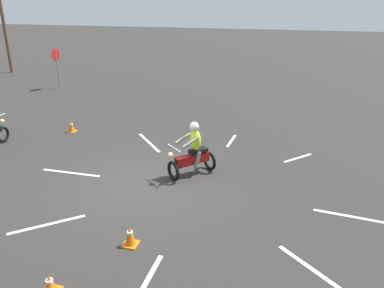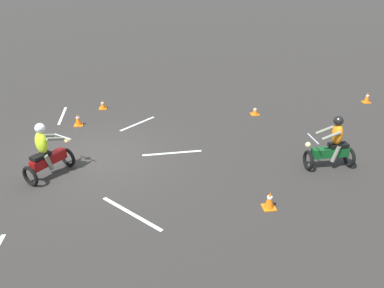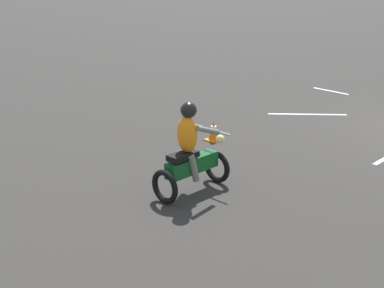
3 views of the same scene
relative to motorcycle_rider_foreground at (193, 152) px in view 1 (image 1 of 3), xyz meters
name	(u,v)px [view 1 (image 1 of 3)]	position (x,y,z in m)	size (l,w,h in m)	color
ground_plane	(142,184)	(-0.99, 1.24, -0.73)	(120.00, 120.00, 0.00)	#2D2B28
motorcycle_rider_foreground	(193,152)	(0.00, 0.00, 0.00)	(1.45, 1.36, 1.66)	black
stop_sign	(56,60)	(9.10, 10.85, 0.91)	(0.70, 0.08, 2.30)	slate
traffic_cone_mid_center	(71,126)	(2.42, 5.72, -0.50)	(0.32, 0.32, 0.47)	orange
traffic_cone_mid_left	(130,236)	(-3.70, 0.34, -0.50)	(0.32, 0.32, 0.47)	orange
traffic_cone_far_center	(50,284)	(-5.38, 1.14, -0.55)	(0.32, 0.32, 0.37)	orange
lane_stripe_e	(231,141)	(3.18, -0.59, -0.72)	(0.10, 1.30, 0.01)	silver
lane_stripe_ne	(149,142)	(2.15, 2.30, -0.72)	(0.10, 2.09, 0.01)	silver
lane_stripe_n	(71,173)	(-0.92, 3.62, -0.72)	(0.10, 1.92, 0.01)	silver
lane_stripe_nw	(47,225)	(-3.54, 2.55, -0.72)	(0.10, 1.75, 0.01)	silver
lane_stripe_w	(143,288)	(-4.82, -0.43, -0.72)	(0.10, 1.90, 0.01)	silver
lane_stripe_sw	(312,269)	(-3.43, -3.41, -0.72)	(0.10, 1.72, 0.01)	silver
lane_stripe_s	(352,217)	(-1.18, -4.37, -0.72)	(0.10, 1.78, 0.01)	silver
lane_stripe_se	(298,158)	(2.19, -3.02, -0.72)	(0.10, 1.27, 0.01)	silver
utility_pole_near	(3,16)	(12.57, 17.19, 3.11)	(0.24, 0.24, 7.68)	brown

